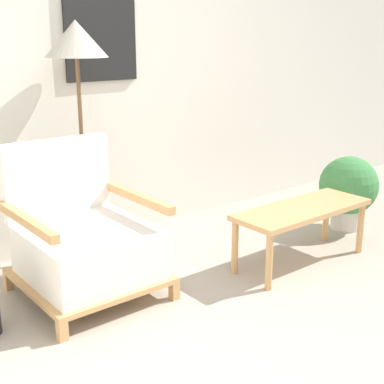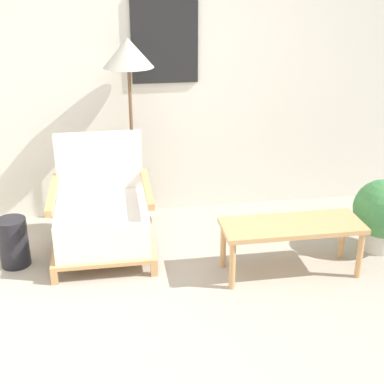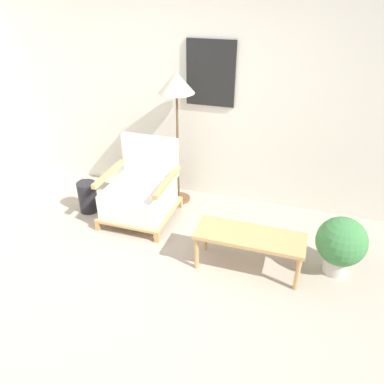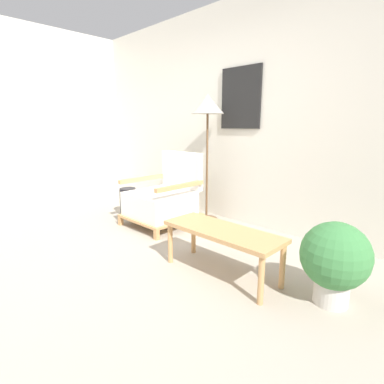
% 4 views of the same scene
% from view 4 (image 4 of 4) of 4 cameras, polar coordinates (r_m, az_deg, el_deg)
% --- Properties ---
extents(ground_plane, '(14.00, 14.00, 0.00)m').
position_cam_4_polar(ground_plane, '(2.74, -20.78, -14.90)').
color(ground_plane, '#A89E8E').
extents(wall_back, '(8.00, 0.09, 2.70)m').
position_cam_4_polar(wall_back, '(3.86, 8.97, 14.25)').
color(wall_back, silver).
rests_on(wall_back, ground_plane).
extents(wall_left, '(0.06, 8.00, 2.70)m').
position_cam_4_polar(wall_left, '(5.25, -30.16, 12.24)').
color(wall_left, silver).
rests_on(wall_left, ground_plane).
extents(armchair, '(0.77, 0.79, 0.90)m').
position_cam_4_polar(armchair, '(3.77, -5.51, -1.40)').
color(armchair, tan).
rests_on(armchair, ground_plane).
extents(floor_lamp, '(0.41, 0.41, 1.60)m').
position_cam_4_polar(floor_lamp, '(3.81, 2.98, 15.01)').
color(floor_lamp, brown).
rests_on(floor_lamp, ground_plane).
extents(coffee_table, '(1.02, 0.38, 0.40)m').
position_cam_4_polar(coffee_table, '(2.49, 5.72, -8.14)').
color(coffee_table, tan).
rests_on(coffee_table, ground_plane).
extents(vase, '(0.22, 0.22, 0.38)m').
position_cam_4_polar(vase, '(4.28, -12.09, -1.78)').
color(vase, black).
rests_on(vase, ground_plane).
extents(potted_plant, '(0.47, 0.47, 0.59)m').
position_cam_4_polar(potted_plant, '(2.31, 25.55, -11.35)').
color(potted_plant, beige).
rests_on(potted_plant, ground_plane).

